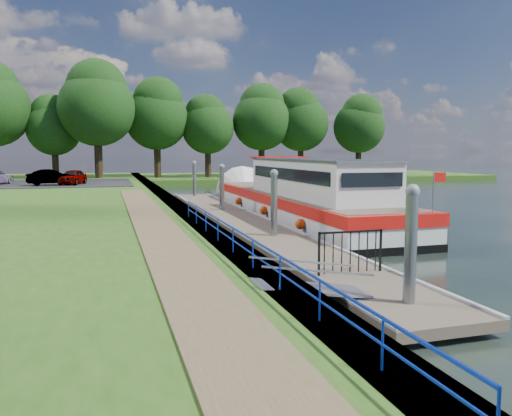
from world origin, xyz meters
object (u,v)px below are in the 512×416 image
object	(u,v)px
pontoon	(243,225)
barge	(293,198)
car_a	(73,177)
car_b	(52,177)

from	to	relation	value
pontoon	barge	distance (m)	4.69
pontoon	barge	bearing A→B (deg)	38.60
pontoon	car_a	xyz separation A→B (m)	(-8.88, 22.59, 1.29)
pontoon	car_b	size ratio (longest dim) A/B	7.55
pontoon	car_a	world-z (taller)	car_a
barge	car_b	xyz separation A→B (m)	(-14.08, 19.25, 0.40)
car_a	car_b	bearing A→B (deg)	-148.30
barge	car_b	world-z (taller)	barge
barge	car_a	distance (m)	23.34
car_a	car_b	size ratio (longest dim) A/B	0.95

